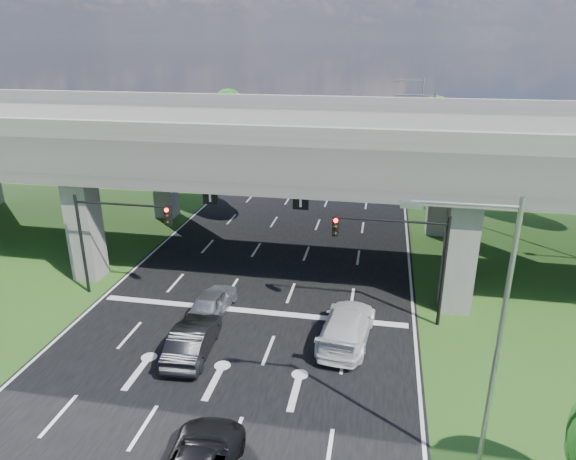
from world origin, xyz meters
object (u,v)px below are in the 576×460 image
(streetlight_beyond, at_px, (417,116))
(car_white, at_px, (347,326))
(car_dark, at_px, (193,339))
(streetlight_far, at_px, (426,142))
(signal_left, at_px, (114,228))
(streetlight_near, at_px, (487,326))
(car_silver, at_px, (213,301))
(signal_right, at_px, (401,248))

(streetlight_beyond, bearing_deg, car_white, -96.96)
(car_white, bearing_deg, car_dark, 25.15)
(streetlight_far, xyz_separation_m, streetlight_beyond, (0.00, 16.00, 0.00))
(signal_left, xyz_separation_m, streetlight_far, (17.92, 20.06, 1.66))
(streetlight_beyond, height_order, car_white, streetlight_beyond)
(streetlight_near, height_order, car_silver, streetlight_near)
(streetlight_near, bearing_deg, streetlight_beyond, 90.00)
(streetlight_far, distance_m, car_white, 23.50)
(streetlight_near, xyz_separation_m, car_white, (-4.70, 7.53, -5.00))
(signal_left, bearing_deg, streetlight_near, -29.02)
(signal_right, xyz_separation_m, car_dark, (-9.44, -4.89, -3.37))
(car_dark, bearing_deg, signal_left, -42.14)
(car_white, bearing_deg, streetlight_near, 127.67)
(streetlight_far, relative_size, streetlight_beyond, 1.00)
(signal_left, relative_size, streetlight_beyond, 0.60)
(streetlight_near, height_order, streetlight_beyond, same)
(streetlight_far, height_order, streetlight_beyond, same)
(streetlight_far, bearing_deg, car_white, -101.81)
(signal_left, relative_size, car_white, 1.06)
(streetlight_beyond, bearing_deg, signal_right, -93.61)
(streetlight_far, bearing_deg, car_silver, -119.85)
(signal_right, relative_size, car_white, 1.06)
(signal_right, xyz_separation_m, car_white, (-2.42, -2.41, -3.34))
(streetlight_near, distance_m, streetlight_beyond, 46.00)
(car_silver, relative_size, car_white, 0.73)
(signal_left, bearing_deg, car_silver, -9.12)
(streetlight_near, relative_size, streetlight_beyond, 1.00)
(car_silver, bearing_deg, car_white, 172.79)
(signal_left, distance_m, streetlight_far, 26.95)
(signal_right, xyz_separation_m, streetlight_far, (2.27, 20.06, 1.66))
(signal_left, distance_m, streetlight_near, 20.56)
(streetlight_far, bearing_deg, streetlight_near, -90.00)
(signal_right, relative_size, streetlight_beyond, 0.60)
(streetlight_near, distance_m, streetlight_far, 30.00)
(streetlight_beyond, relative_size, car_dark, 2.11)
(car_white, bearing_deg, streetlight_beyond, -91.25)
(car_white, bearing_deg, streetlight_far, -96.10)
(car_white, bearing_deg, signal_right, -129.40)
(streetlight_near, bearing_deg, car_silver, 143.24)
(signal_right, xyz_separation_m, signal_left, (-15.65, 0.00, 0.00))
(signal_left, relative_size, car_dark, 1.26)
(streetlight_near, height_order, car_dark, streetlight_near)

